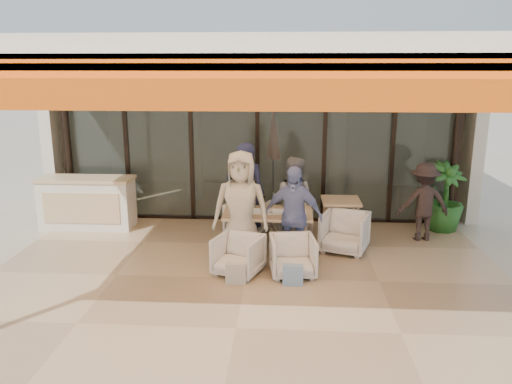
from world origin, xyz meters
TOP-DOWN VIEW (x-y plane):
  - ground at (0.00, 0.00)m, footprint 70.00×70.00m
  - terrace_floor at (0.00, 0.00)m, footprint 8.00×6.00m
  - terrace_structure at (0.00, -0.26)m, footprint 8.00×6.00m
  - glass_storefront at (0.00, 3.00)m, footprint 8.08×0.10m
  - interior_block at (0.01, 5.31)m, footprint 9.05×3.62m
  - host_counter at (-3.34, 2.30)m, footprint 1.85×0.65m
  - dining_table at (0.28, 1.16)m, footprint 1.50×0.90m
  - chair_far_left at (-0.13, 2.10)m, footprint 0.90×0.87m
  - chair_far_right at (0.71, 2.10)m, footprint 0.77×0.74m
  - chair_near_left at (-0.13, 0.20)m, footprint 0.84×0.82m
  - chair_near_right at (0.71, 0.20)m, footprint 0.74×0.71m
  - diner_navy at (-0.13, 1.60)m, footprint 0.70×0.47m
  - diner_grey at (0.71, 1.60)m, footprint 0.94×0.83m
  - diner_cream at (-0.13, 0.70)m, footprint 0.95×0.65m
  - diner_periwinkle at (0.71, 0.70)m, footprint 1.03×0.63m
  - tote_bag_cream at (-0.13, -0.20)m, footprint 0.30×0.10m
  - tote_bag_blue at (0.71, -0.20)m, footprint 0.30×0.10m
  - side_table at (1.61, 2.03)m, footprint 0.70×0.70m
  - side_chair at (1.61, 1.28)m, footprint 0.95×0.92m
  - standing_woman at (3.11, 1.96)m, footprint 0.99×0.63m
  - potted_palm at (3.66, 2.57)m, footprint 0.97×0.97m

SIDE VIEW (x-z plane):
  - ground at x=0.00m, z-range 0.00..0.00m
  - terrace_floor at x=0.00m, z-range 0.00..0.01m
  - tote_bag_cream at x=-0.13m, z-range 0.00..0.34m
  - tote_bag_blue at x=0.71m, z-range 0.00..0.34m
  - chair_far_right at x=0.71m, z-range 0.00..0.66m
  - chair_near_left at x=-0.13m, z-range 0.00..0.69m
  - chair_near_right at x=0.71m, z-range 0.00..0.69m
  - chair_far_left at x=-0.13m, z-range 0.00..0.73m
  - side_chair at x=1.61m, z-range 0.00..0.78m
  - host_counter at x=-3.34m, z-range 0.01..1.05m
  - side_table at x=1.61m, z-range 0.27..1.01m
  - potted_palm at x=3.66m, z-range 0.00..1.37m
  - dining_table at x=0.28m, z-range 0.22..1.15m
  - standing_woman at x=3.11m, z-range 0.00..1.47m
  - diner_grey at x=0.71m, z-range 0.00..1.62m
  - diner_periwinkle at x=0.71m, z-range 0.00..1.63m
  - diner_cream at x=-0.13m, z-range 0.00..1.86m
  - diner_navy at x=-0.13m, z-range 0.00..1.88m
  - glass_storefront at x=0.00m, z-range 0.00..3.20m
  - interior_block at x=0.01m, z-range 0.47..3.99m
  - terrace_structure at x=0.00m, z-range 1.55..4.95m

